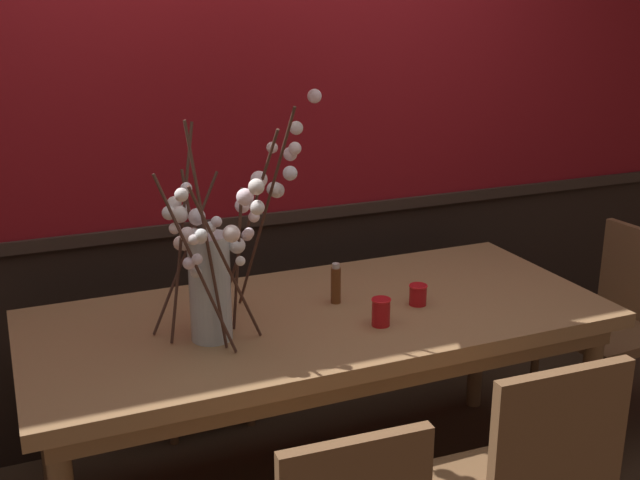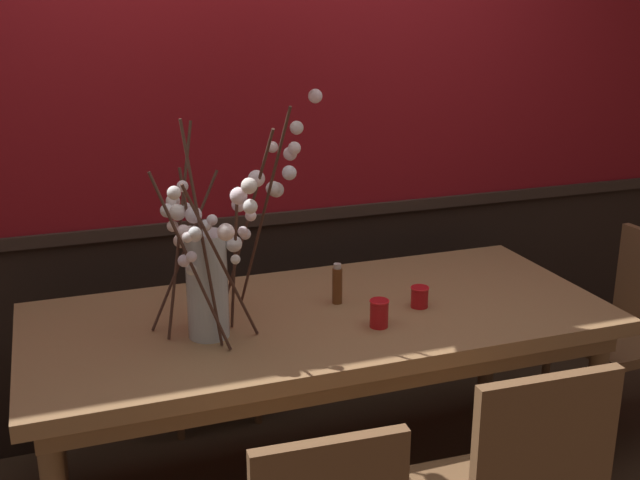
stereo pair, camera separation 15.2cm
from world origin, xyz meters
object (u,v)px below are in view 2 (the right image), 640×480
at_px(chair_head_east_end, 630,324).
at_px(candle_holder_nearer_edge, 420,297).
at_px(dining_table, 320,333).
at_px(condiment_bottle, 337,284).
at_px(chair_far_side_left, 201,297).
at_px(vase_with_blossoms, 213,262).
at_px(candle_holder_nearer_center, 379,313).

relative_size(chair_head_east_end, candle_holder_nearer_edge, 11.43).
xyz_separation_m(dining_table, chair_head_east_end, (1.42, 0.01, -0.18)).
bearing_deg(condiment_bottle, chair_far_side_left, 114.39).
bearing_deg(chair_head_east_end, chair_far_side_left, 153.36).
relative_size(candle_holder_nearer_edge, condiment_bottle, 0.51).
distance_m(dining_table, condiment_bottle, 0.19).
relative_size(vase_with_blossoms, condiment_bottle, 5.13).
height_order(candle_holder_nearer_center, candle_holder_nearer_edge, candle_holder_nearer_center).
xyz_separation_m(candle_holder_nearer_center, condiment_bottle, (-0.06, 0.25, 0.02)).
bearing_deg(vase_with_blossoms, condiment_bottle, 14.60).
bearing_deg(chair_head_east_end, dining_table, -179.74).
relative_size(dining_table, chair_far_side_left, 2.11).
xyz_separation_m(vase_with_blossoms, candle_holder_nearer_center, (0.54, -0.12, -0.21)).
bearing_deg(chair_far_side_left, vase_with_blossoms, -97.55).
height_order(chair_head_east_end, candle_holder_nearer_center, chair_head_east_end).
bearing_deg(candle_holder_nearer_edge, chair_head_east_end, 4.48).
distance_m(chair_far_side_left, condiment_bottle, 0.92).
bearing_deg(vase_with_blossoms, chair_far_side_left, 82.45).
distance_m(chair_far_side_left, chair_head_east_end, 1.89).
bearing_deg(condiment_bottle, chair_head_east_end, -2.27).
bearing_deg(chair_far_side_left, dining_table, -72.34).
bearing_deg(candle_holder_nearer_center, condiment_bottle, 103.25).
xyz_separation_m(chair_far_side_left, vase_with_blossoms, (-0.12, -0.92, 0.48)).
xyz_separation_m(chair_far_side_left, candle_holder_nearer_edge, (0.63, -0.93, 0.27)).
xyz_separation_m(chair_far_side_left, chair_head_east_end, (1.69, -0.85, -0.03)).
bearing_deg(chair_far_side_left, candle_holder_nearer_center, -68.13).
relative_size(chair_head_east_end, condiment_bottle, 5.78).
relative_size(candle_holder_nearer_center, candle_holder_nearer_edge, 1.27).
height_order(dining_table, condiment_bottle, condiment_bottle).
relative_size(dining_table, condiment_bottle, 13.50).
bearing_deg(dining_table, chair_head_east_end, 0.26).
bearing_deg(chair_head_east_end, candle_holder_nearer_center, -171.21).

